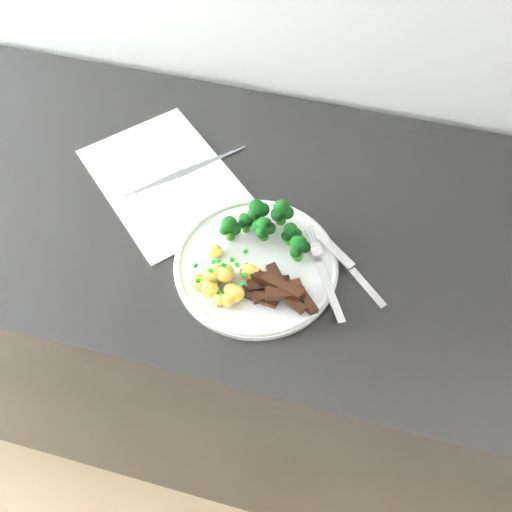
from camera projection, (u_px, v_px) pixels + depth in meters
The scene contains 8 objects.
counter at pixel (224, 330), 1.34m from camera, with size 2.44×0.61×0.91m.
recipe_paper at pixel (166, 179), 1.00m from camera, with size 0.37×0.36×0.00m.
plate at pixel (256, 264), 0.89m from camera, with size 0.26×0.26×0.01m.
broccoli at pixel (269, 225), 0.89m from camera, with size 0.15×0.09×0.06m.
potatoes at pixel (223, 280), 0.86m from camera, with size 0.11×0.10×0.04m.
beef_strips at pixel (279, 289), 0.85m from camera, with size 0.13×0.08×0.03m.
fork at pixel (325, 276), 0.87m from camera, with size 0.10×0.17×0.02m.
knife at pixel (355, 275), 0.88m from camera, with size 0.15×0.13×0.02m.
Camera 1 is at (0.21, 1.10, 1.67)m, focal length 39.70 mm.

